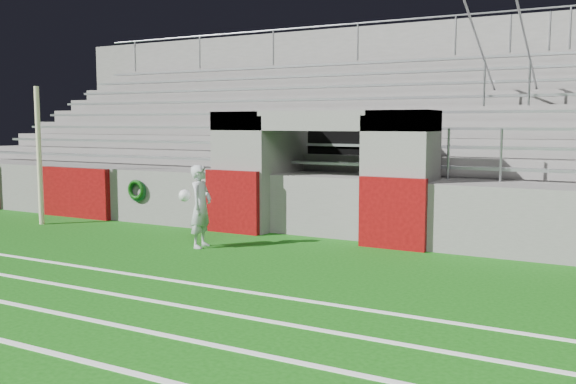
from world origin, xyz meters
The scene contains 5 objects.
ground centered at (0.00, 0.00, 0.00)m, with size 90.00×90.00×0.00m, color #104C0C.
field_post centered at (-6.38, 1.77, 1.60)m, with size 0.11×0.11×3.19m, color beige.
stadium_structure centered at (0.00, 7.97, 1.49)m, with size 26.00×8.48×5.42m.
goalkeeper_with_ball centered at (-1.43, 1.32, 0.79)m, with size 0.65×0.63×1.57m.
hose_coil centered at (-4.48, 2.93, 0.79)m, with size 0.51×0.14×0.53m.
Camera 1 is at (5.86, -8.38, 2.36)m, focal length 40.00 mm.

